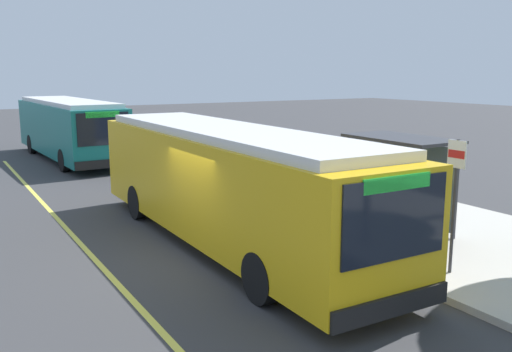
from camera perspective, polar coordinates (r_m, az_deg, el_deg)
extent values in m
plane|color=#38383A|center=(13.09, -5.44, -8.45)|extent=(120.00, 120.00, 0.00)
cube|color=#B7B2A8|center=(16.41, 13.91, -4.48)|extent=(44.00, 6.40, 0.15)
cube|color=#E0D64C|center=(12.37, -14.82, -9.90)|extent=(36.00, 0.14, 0.01)
cube|color=gold|center=(13.75, -3.10, -0.78)|extent=(11.62, 2.61, 2.40)
cube|color=silver|center=(13.55, -3.16, 4.61)|extent=(10.69, 2.35, 0.20)
cube|color=black|center=(9.01, 14.19, -4.38)|extent=(0.05, 2.17, 1.34)
cube|color=black|center=(14.32, 1.47, 0.86)|extent=(10.22, 0.09, 1.06)
cube|color=black|center=(14.59, 1.46, -4.05)|extent=(11.03, 0.09, 0.28)
cube|color=#26D83F|center=(8.88, 14.39, -0.72)|extent=(0.04, 1.40, 0.24)
cube|color=black|center=(9.48, 13.85, -12.92)|extent=(0.09, 2.50, 0.36)
cylinder|color=black|center=(11.75, 10.27, -8.24)|extent=(1.00, 0.29, 1.00)
cylinder|color=black|center=(10.47, 0.46, -10.46)|extent=(1.00, 0.29, 1.00)
cylinder|color=black|center=(17.52, -4.95, -1.82)|extent=(1.00, 0.29, 1.00)
cylinder|color=black|center=(16.69, -12.14, -2.65)|extent=(1.00, 0.29, 1.00)
cube|color=#146B66|center=(28.84, -18.74, 4.67)|extent=(10.93, 3.00, 2.40)
cube|color=silver|center=(28.75, -18.89, 7.24)|extent=(10.06, 2.71, 0.20)
cube|color=black|center=(23.60, -15.46, 4.70)|extent=(0.13, 2.17, 1.34)
cube|color=black|center=(29.16, -16.31, 5.43)|extent=(9.53, 0.44, 1.06)
cube|color=silver|center=(29.30, -16.18, 2.96)|extent=(10.29, 0.46, 0.28)
cube|color=#26D83F|center=(23.55, -15.52, 6.12)|extent=(0.09, 1.40, 0.24)
cube|color=black|center=(23.77, -15.27, 1.21)|extent=(0.18, 2.50, 0.36)
cylinder|color=black|center=(26.10, -14.28, 2.00)|extent=(1.01, 0.32, 1.00)
cylinder|color=black|center=(25.46, -19.20, 1.53)|extent=(1.01, 0.32, 1.00)
cylinder|color=black|center=(32.37, -18.11, 3.43)|extent=(1.01, 0.32, 1.00)
cylinder|color=black|center=(31.86, -22.12, 3.06)|extent=(1.01, 0.32, 1.00)
cylinder|color=#333338|center=(14.58, 19.92, -1.56)|extent=(0.10, 0.10, 2.40)
cylinder|color=#333338|center=(13.61, 16.43, -2.18)|extent=(0.10, 0.10, 2.40)
cylinder|color=#333338|center=(16.31, 12.89, 0.06)|extent=(0.10, 0.10, 2.40)
cylinder|color=#333338|center=(15.45, 9.38, -0.39)|extent=(0.10, 0.10, 2.40)
cube|color=#333338|center=(14.76, 14.72, 3.76)|extent=(2.90, 1.60, 0.08)
cube|color=#4C606B|center=(15.41, 16.20, -0.71)|extent=(2.47, 0.04, 2.16)
cube|color=navy|center=(15.88, 11.17, -0.33)|extent=(0.06, 1.11, 1.82)
cube|color=brown|center=(15.33, 14.56, -3.55)|extent=(1.60, 0.44, 0.06)
cube|color=brown|center=(15.44, 15.24, -2.42)|extent=(1.60, 0.05, 0.44)
cube|color=#333338|center=(15.89, 12.68, -3.81)|extent=(0.08, 0.40, 0.45)
cube|color=#333338|center=(14.91, 16.48, -4.94)|extent=(0.08, 0.40, 0.45)
cylinder|color=#333338|center=(12.04, 19.73, -3.04)|extent=(0.07, 0.07, 2.80)
cube|color=white|center=(11.83, 20.00, 2.13)|extent=(0.44, 0.03, 0.56)
cube|color=red|center=(11.81, 19.95, 2.13)|extent=(0.40, 0.01, 0.16)
cylinder|color=#282D47|center=(15.10, 8.84, -3.65)|extent=(0.14, 0.14, 0.85)
cylinder|color=#282D47|center=(14.99, 8.30, -3.74)|extent=(0.14, 0.14, 0.85)
cube|color=#265999|center=(14.88, 8.65, -0.95)|extent=(0.24, 0.40, 0.62)
sphere|color=tan|center=(14.80, 8.69, 0.64)|extent=(0.22, 0.22, 0.22)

